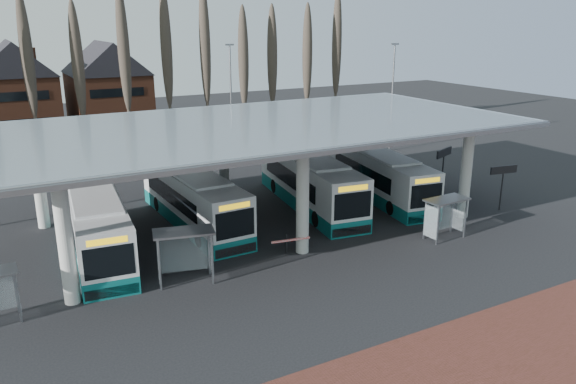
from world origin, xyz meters
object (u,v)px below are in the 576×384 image
bus_1 (193,199)px  bus_2 (309,182)px  shelter_1 (184,244)px  bus_3 (379,176)px  bus_0 (97,224)px  shelter_2 (444,209)px

bus_1 → bus_2: 8.20m
bus_2 → shelter_1: 13.40m
bus_3 → shelter_1: (-16.68, -6.45, 0.38)m
bus_1 → bus_2: bearing=-4.9°
bus_1 → shelter_1: bearing=-114.3°
bus_0 → shelter_2: 19.59m
bus_1 → shelter_1: (-3.12, -7.60, 0.36)m
bus_1 → bus_2: (8.19, -0.41, 0.08)m
bus_1 → bus_2: size_ratio=0.94×
bus_0 → shelter_1: bearing=-57.4°
bus_0 → shelter_1: bus_0 is taller
bus_2 → shelter_2: (3.78, -8.92, 0.10)m
bus_2 → bus_1: bearing=-175.1°
bus_0 → bus_1: bus_1 is taller
bus_3 → bus_0: bearing=-169.4°
shelter_1 → shelter_2: size_ratio=1.18×
bus_1 → bus_3: (13.56, -1.15, -0.03)m
bus_3 → shelter_1: size_ratio=3.88×
bus_1 → shelter_2: size_ratio=4.58×
bus_0 → bus_3: 19.68m
bus_3 → shelter_2: 8.34m
bus_1 → bus_3: bus_1 is taller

